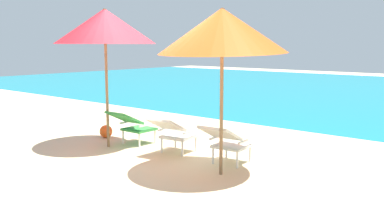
# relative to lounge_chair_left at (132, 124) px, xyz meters

# --- Properties ---
(ground_plane) EXTENTS (40.00, 40.00, 0.00)m
(ground_plane) POSITION_rel_lounge_chair_left_xyz_m (1.03, 3.93, -0.40)
(ground_plane) COLOR beige
(lounge_chair_left) EXTENTS (0.56, 0.89, 0.68)m
(lounge_chair_left) POSITION_rel_lounge_chair_left_xyz_m (0.00, 0.00, 0.00)
(lounge_chair_left) COLOR #338E3D
(lounge_chair_left) RESTS_ON ground_plane
(lounge_chair_center) EXTENTS (0.64, 0.93, 0.68)m
(lounge_chair_center) POSITION_rel_lounge_chair_left_xyz_m (1.04, -0.00, 0.00)
(lounge_chair_center) COLOR silver
(lounge_chair_center) RESTS_ON ground_plane
(lounge_chair_right) EXTENTS (0.61, 0.92, 0.68)m
(lounge_chair_right) POSITION_rel_lounge_chair_left_xyz_m (2.16, 0.02, 0.00)
(lounge_chair_right) COLOR silver
(lounge_chair_right) RESTS_ON ground_plane
(beach_umbrella_left) EXTENTS (2.56, 2.56, 2.52)m
(beach_umbrella_left) POSITION_rel_lounge_chair_left_xyz_m (-0.25, -0.38, 1.80)
(beach_umbrella_left) COLOR olive
(beach_umbrella_left) RESTS_ON ground_plane
(beach_umbrella_right) EXTENTS (1.98, 2.00, 2.42)m
(beach_umbrella_right) POSITION_rel_lounge_chair_left_xyz_m (2.38, -0.42, 1.67)
(beach_umbrella_right) COLOR olive
(beach_umbrella_right) RESTS_ON ground_plane
(beach_ball) EXTENTS (0.26, 0.26, 0.26)m
(beach_ball) POSITION_rel_lounge_chair_left_xyz_m (-0.90, 0.09, -0.27)
(beach_ball) COLOR #EA5619
(beach_ball) RESTS_ON ground_plane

